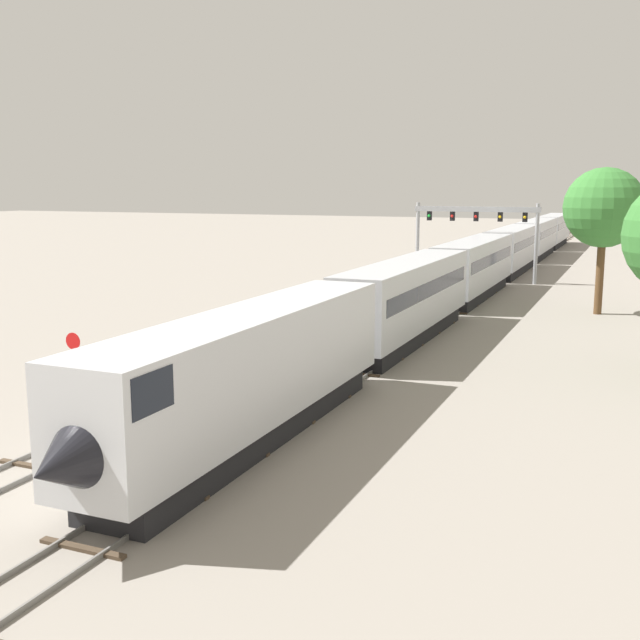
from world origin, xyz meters
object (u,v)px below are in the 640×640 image
(stop_sign, at_px, (74,355))
(passenger_train, at_px, (497,256))
(signal_gantry, at_px, (476,224))
(trackside_tree_left, at_px, (604,208))

(stop_sign, bearing_deg, passenger_train, 78.05)
(passenger_train, bearing_deg, stop_sign, -101.95)
(passenger_train, distance_m, stop_sign, 48.29)
(signal_gantry, height_order, trackside_tree_left, trackside_tree_left)
(signal_gantry, xyz_separation_m, stop_sign, (-7.75, -47.96, -3.72))
(stop_sign, height_order, trackside_tree_left, trackside_tree_left)
(signal_gantry, relative_size, stop_sign, 4.20)
(signal_gantry, distance_m, trackside_tree_left, 19.95)
(stop_sign, bearing_deg, trackside_tree_left, 58.28)
(stop_sign, bearing_deg, signal_gantry, 80.82)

